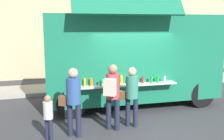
% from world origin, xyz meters
% --- Properties ---
extents(ground_plane, '(60.00, 60.00, 0.00)m').
position_xyz_m(ground_plane, '(0.00, 0.00, 0.00)').
color(ground_plane, '#38383D').
extents(curb_strip, '(28.00, 1.60, 0.15)m').
position_xyz_m(curb_strip, '(-3.65, 4.40, 0.07)').
color(curb_strip, '#9E998E').
rests_on(curb_strip, ground).
extents(food_truck_main, '(5.85, 3.10, 3.91)m').
position_xyz_m(food_truck_main, '(0.35, 1.78, 1.66)').
color(food_truck_main, '#197250').
rests_on(food_truck_main, ground).
extents(trash_bin, '(0.60, 0.60, 0.98)m').
position_xyz_m(trash_bin, '(4.00, 4.10, 0.49)').
color(trash_bin, '#2E6538').
rests_on(trash_bin, ground).
extents(customer_front_ordering, '(0.50, 0.43, 1.64)m').
position_xyz_m(customer_front_ordering, '(-0.40, -0.21, 0.97)').
color(customer_front_ordering, '#1E243A').
rests_on(customer_front_ordering, ground).
extents(customer_mid_with_backpack, '(0.50, 0.57, 1.75)m').
position_xyz_m(customer_mid_with_backpack, '(-0.97, -0.31, 1.07)').
color(customer_mid_with_backpack, '#1D2437').
rests_on(customer_mid_with_backpack, ground).
extents(customer_rear_waiting, '(0.53, 0.45, 1.73)m').
position_xyz_m(customer_rear_waiting, '(-2.00, -0.39, 1.02)').
color(customer_rear_waiting, '#1F223B').
rests_on(customer_rear_waiting, ground).
extents(child_near_queue, '(0.23, 0.23, 1.12)m').
position_xyz_m(child_near_queue, '(-2.61, -0.46, 0.67)').
color(child_near_queue, '#1E243A').
rests_on(child_near_queue, ground).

